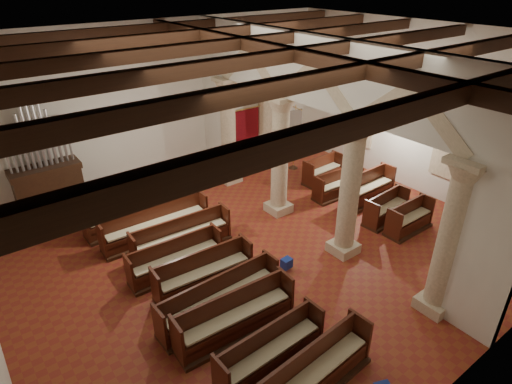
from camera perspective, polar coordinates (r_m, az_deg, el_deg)
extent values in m
plane|color=maroon|center=(12.97, 1.11, -7.66)|extent=(14.00, 14.00, 0.00)
plane|color=black|center=(10.67, 1.42, 19.56)|extent=(14.00, 14.00, 0.00)
cube|color=beige|center=(16.34, -12.17, 11.13)|extent=(14.00, 0.02, 6.00)
cube|color=beige|center=(8.31, 28.22, -9.10)|extent=(14.00, 0.02, 6.00)
cube|color=beige|center=(16.53, 20.97, 10.11)|extent=(0.02, 12.00, 6.00)
cube|color=beige|center=(11.79, 22.60, -13.56)|extent=(0.75, 0.75, 0.30)
cylinder|color=beige|center=(10.75, 24.34, -6.27)|extent=(0.56, 0.56, 3.30)
cube|color=beige|center=(13.06, 11.54, -7.25)|extent=(0.75, 0.75, 0.30)
cylinder|color=beige|center=(12.13, 12.33, -0.27)|extent=(0.56, 0.56, 3.30)
cube|color=beige|center=(14.83, 3.00, -2.05)|extent=(0.75, 0.75, 0.30)
cylinder|color=beige|center=(14.02, 3.18, 4.34)|extent=(0.56, 0.56, 3.30)
cube|color=beige|center=(16.96, -3.52, 1.99)|extent=(0.75, 0.75, 0.30)
cylinder|color=beige|center=(16.25, -3.70, 7.70)|extent=(0.56, 0.56, 3.30)
cube|color=beige|center=(12.03, 8.35, 15.57)|extent=(0.25, 11.90, 1.93)
cube|color=#2E684F|center=(16.07, 24.84, 5.83)|extent=(0.03, 1.00, 2.20)
cube|color=#2E684F|center=(18.11, 13.93, 9.92)|extent=(0.03, 1.00, 2.20)
cube|color=#2E684F|center=(19.11, 1.88, 11.64)|extent=(1.00, 0.03, 2.20)
cube|color=#341E10|center=(15.41, -25.60, -0.59)|extent=(2.00, 0.80, 1.80)
cube|color=#341E10|center=(15.01, -26.38, 2.76)|extent=(2.10, 0.85, 0.20)
cube|color=#31220F|center=(15.00, -20.13, -3.96)|extent=(0.67, 0.67, 0.11)
cube|color=#31220F|center=(14.72, -20.48, -2.09)|extent=(0.33, 0.33, 1.25)
cube|color=#31220F|center=(14.34, -20.81, 0.12)|extent=(0.70, 0.63, 0.22)
cube|color=maroon|center=(18.53, -1.70, 7.70)|extent=(1.60, 0.06, 2.10)
cylinder|color=gold|center=(18.17, -1.71, 10.94)|extent=(1.80, 0.04, 0.04)
cone|color=#341E10|center=(18.13, 4.98, 3.43)|extent=(0.41, 0.41, 0.14)
cylinder|color=gold|center=(17.64, 5.16, 7.25)|extent=(0.04, 0.04, 2.72)
cylinder|color=gold|center=(17.24, 5.33, 11.13)|extent=(0.11, 0.79, 0.03)
cube|color=navy|center=(17.40, 5.29, 9.33)|extent=(0.62, 0.08, 0.96)
cube|color=navy|center=(10.26, 5.77, -17.57)|extent=(0.38, 0.34, 0.31)
cube|color=navy|center=(12.06, 4.09, -9.44)|extent=(0.30, 0.25, 0.29)
cylinder|color=white|center=(10.22, 3.39, -18.40)|extent=(1.11, 0.37, 0.11)
cube|color=#411B0E|center=(9.22, 7.49, -23.94)|extent=(2.97, 0.60, 0.46)
cube|color=#411B0E|center=(9.12, 6.49, -22.07)|extent=(2.94, 0.26, 0.97)
cube|color=#411B0E|center=(9.85, 13.95, -18.09)|extent=(0.11, 0.62, 0.97)
cube|color=#C3B590|center=(9.02, 7.60, -22.94)|extent=(2.84, 0.55, 0.05)
cube|color=#341E10|center=(9.79, 1.99, -22.08)|extent=(2.59, 0.76, 0.10)
cube|color=#3F1C0D|center=(9.56, 2.22, -21.22)|extent=(2.43, 0.47, 0.44)
cube|color=#3F1C0D|center=(9.50, 1.34, -19.45)|extent=(2.42, 0.14, 0.93)
cube|color=#3F1C0D|center=(8.95, -4.83, -23.54)|extent=(0.09, 0.59, 0.93)
cube|color=#3F1C0D|center=(10.02, 7.78, -16.63)|extent=(0.09, 0.59, 0.93)
cube|color=#C3B590|center=(9.38, 2.25, -20.24)|extent=(2.33, 0.42, 0.05)
cube|color=#341E10|center=(10.43, -2.68, -18.06)|extent=(2.96, 0.88, 0.10)
cube|color=#411B0E|center=(10.19, -2.54, -17.11)|extent=(2.79, 0.56, 0.47)
cube|color=#411B0E|center=(10.16, -3.38, -15.29)|extent=(2.77, 0.22, 0.99)
cube|color=#411B0E|center=(9.58, -10.26, -19.17)|extent=(0.11, 0.63, 0.99)
cube|color=#411B0E|center=(10.71, 3.62, -12.61)|extent=(0.11, 0.63, 0.99)
cube|color=#C3B590|center=(10.01, -2.57, -16.05)|extent=(2.68, 0.51, 0.05)
cube|color=#341E10|center=(10.90, -4.68, -15.68)|extent=(3.26, 0.77, 0.10)
cube|color=#4E2610|center=(10.68, -4.59, -14.78)|extent=(3.10, 0.47, 0.44)
cube|color=#4E2610|center=(10.66, -5.32, -13.13)|extent=(3.09, 0.14, 0.94)
cube|color=#4E2610|center=(10.05, -12.79, -16.93)|extent=(0.08, 0.59, 0.94)
cube|color=#4E2610|center=(11.27, 2.04, -10.39)|extent=(0.08, 0.59, 0.94)
cube|color=#C3B590|center=(10.51, -4.64, -13.79)|extent=(2.97, 0.43, 0.05)
cube|color=#341E10|center=(11.65, -6.81, -12.38)|extent=(2.71, 0.87, 0.10)
cube|color=#4A1A10|center=(11.44, -6.75, -11.44)|extent=(2.54, 0.56, 0.46)
cube|color=#4A1A10|center=(11.44, -7.44, -9.84)|extent=(2.52, 0.22, 0.97)
cube|color=#4A1A10|center=(10.90, -13.01, -12.63)|extent=(0.11, 0.62, 0.97)
cube|color=#4A1A10|center=(11.88, -1.59, -7.98)|extent=(0.11, 0.62, 0.97)
cube|color=#C3B590|center=(11.28, -6.83, -10.44)|extent=(2.44, 0.51, 0.05)
cube|color=#341E10|center=(12.27, -10.44, -10.30)|extent=(2.68, 0.78, 0.10)
cube|color=#4B1C10|center=(12.08, -10.44, -9.43)|extent=(2.52, 0.48, 0.43)
cube|color=#4B1C10|center=(12.10, -11.04, -7.99)|extent=(2.51, 0.17, 0.91)
cube|color=#4B1C10|center=(11.62, -16.43, -10.45)|extent=(0.09, 0.58, 0.91)
cube|color=#4B1C10|center=(12.48, -5.41, -6.32)|extent=(0.09, 0.58, 0.91)
cube|color=#C3B590|center=(11.94, -10.54, -8.51)|extent=(2.42, 0.44, 0.05)
cube|color=#341E10|center=(13.11, -9.67, -7.44)|extent=(3.05, 0.83, 0.10)
cube|color=#4E2A10|center=(12.92, -9.66, -6.56)|extent=(2.88, 0.53, 0.44)
cube|color=#4E2A10|center=(12.96, -10.23, -5.20)|extent=(2.87, 0.21, 0.94)
cube|color=#4E2A10|center=(12.38, -15.94, -7.66)|extent=(0.10, 0.59, 0.94)
cube|color=#4E2A10|center=(13.44, -4.37, -3.48)|extent=(0.10, 0.59, 0.94)
cube|color=#C3B590|center=(12.78, -9.75, -5.65)|extent=(2.77, 0.49, 0.05)
cube|color=#341E10|center=(13.80, -13.01, -5.81)|extent=(3.40, 0.84, 0.10)
cube|color=#4E1D10|center=(13.61, -13.04, -4.90)|extent=(3.24, 0.52, 0.47)
cube|color=#4E1D10|center=(13.66, -13.59, -3.54)|extent=(3.23, 0.18, 0.99)
cube|color=#4E1D10|center=(13.10, -19.84, -6.02)|extent=(0.09, 0.63, 0.99)
cube|color=#4E1D10|center=(14.14, -7.25, -1.77)|extent=(0.09, 0.63, 0.99)
cube|color=#C3B590|center=(13.47, -13.16, -3.97)|extent=(3.11, 0.47, 0.05)
cube|color=#341E10|center=(14.62, -15.87, -4.11)|extent=(3.13, 0.80, 0.11)
cube|color=#4F2210|center=(14.43, -15.94, -3.22)|extent=(2.98, 0.48, 0.48)
cube|color=#4F2210|center=(14.50, -16.45, -1.91)|extent=(2.97, 0.13, 1.01)
cube|color=#4F2210|center=(14.01, -21.92, -4.01)|extent=(0.09, 0.64, 1.01)
cube|color=#4F2210|center=(14.86, -10.81, -0.44)|extent=(0.09, 0.64, 1.01)
cube|color=#C3B590|center=(14.30, -16.08, -2.30)|extent=(2.86, 0.44, 0.05)
cube|color=#341E10|center=(14.64, 19.58, -4.71)|extent=(1.75, 0.67, 0.10)
cube|color=#3F130D|center=(14.49, 19.89, -3.91)|extent=(1.60, 0.38, 0.43)
cube|color=#3F130D|center=(14.47, 19.34, -2.76)|extent=(1.60, 0.07, 0.91)
cube|color=#3F130D|center=(13.78, 17.84, -4.12)|extent=(0.07, 0.57, 0.91)
cube|color=#3F130D|center=(15.05, 21.65, -1.96)|extent=(0.07, 0.57, 0.91)
cube|color=#C3B590|center=(14.37, 20.05, -3.10)|extent=(1.54, 0.35, 0.05)
cube|color=#341E10|center=(14.98, 16.81, -3.47)|extent=(1.84, 0.78, 0.09)
cube|color=#47140F|center=(14.83, 17.09, -2.68)|extent=(1.68, 0.49, 0.43)
cube|color=#47140F|center=(14.82, 16.55, -1.56)|extent=(1.65, 0.18, 0.90)
cube|color=#47140F|center=(14.12, 14.88, -2.86)|extent=(0.11, 0.57, 0.90)
cube|color=#47140F|center=(15.40, 18.96, -0.80)|extent=(0.11, 0.57, 0.90)
cube|color=#C3B590|center=(14.72, 17.21, -1.89)|extent=(1.61, 0.45, 0.05)
cube|color=#341E10|center=(15.98, 14.62, -1.03)|extent=(2.18, 0.82, 0.11)
cube|color=#47260F|center=(15.82, 14.90, -0.15)|extent=(2.03, 0.49, 0.49)
cube|color=#47260F|center=(15.83, 14.32, 1.07)|extent=(2.02, 0.13, 1.04)
cube|color=#47260F|center=(14.99, 12.27, -0.25)|extent=(0.09, 0.66, 1.04)
cube|color=#47260F|center=(16.51, 17.11, 1.83)|extent=(0.09, 0.66, 1.04)
cube|color=#C3B590|center=(15.69, 15.02, 0.74)|extent=(1.94, 0.44, 0.05)
cube|color=#341E10|center=(16.12, 10.76, -0.36)|extent=(2.03, 0.75, 0.09)
cube|color=#43210E|center=(15.97, 10.96, 0.39)|extent=(1.87, 0.46, 0.42)
cube|color=#43210E|center=(16.00, 10.48, 1.42)|extent=(1.86, 0.15, 0.89)
cube|color=#43210E|center=(15.27, 8.39, 0.25)|extent=(0.09, 0.56, 0.89)
cube|color=#43210E|center=(16.58, 13.14, 2.12)|extent=(0.09, 0.56, 0.89)
cube|color=#C3B590|center=(15.87, 11.04, 1.14)|extent=(1.79, 0.42, 0.05)
cube|color=#341E10|center=(17.11, 8.82, 1.56)|extent=(1.75, 0.75, 0.10)
cube|color=#3F150D|center=(16.97, 9.00, 2.31)|extent=(1.58, 0.45, 0.44)
cube|color=#3F150D|center=(17.00, 8.53, 3.31)|extent=(1.57, 0.13, 0.92)
cube|color=#3F150D|center=(16.37, 6.87, 2.42)|extent=(0.09, 0.59, 0.92)
cube|color=#3F150D|center=(17.47, 10.81, 3.80)|extent=(0.09, 0.59, 0.92)
cube|color=#C3B590|center=(16.87, 9.07, 3.06)|extent=(1.52, 0.41, 0.05)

